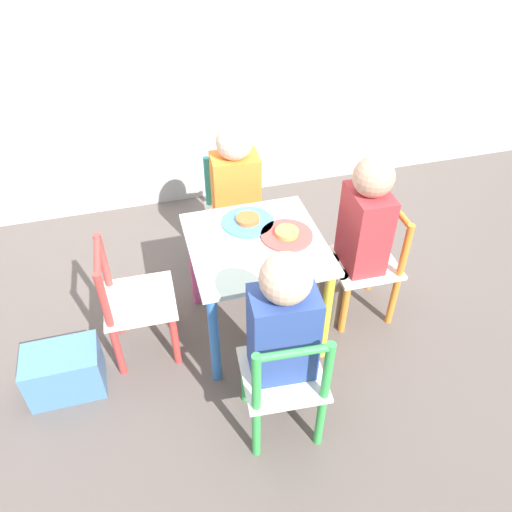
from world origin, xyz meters
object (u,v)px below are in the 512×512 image
at_px(chair_red, 134,304).
at_px(plate_back, 248,221).
at_px(chair_teal, 235,214).
at_px(child_front, 282,330).
at_px(plate_right, 287,235).
at_px(storage_bin, 65,371).
at_px(child_back, 236,190).
at_px(chair_green, 284,382).
at_px(chair_orange, 368,264).
at_px(kids_table, 256,259).
at_px(child_right, 360,230).

bearing_deg(chair_red, plate_back, -75.94).
height_order(chair_teal, child_front, child_front).
xyz_separation_m(plate_right, storage_bin, (-0.87, -0.11, -0.37)).
xyz_separation_m(child_back, plate_right, (0.09, -0.41, 0.04)).
bearing_deg(plate_back, chair_teal, 85.37).
distance_m(child_front, plate_right, 0.44).
distance_m(child_front, storage_bin, 0.85).
height_order(chair_green, storage_bin, chair_green).
xyz_separation_m(chair_orange, child_back, (-0.45, 0.42, 0.17)).
bearing_deg(kids_table, plate_back, 90.00).
relative_size(chair_teal, plate_back, 2.58).
xyz_separation_m(chair_red, plate_right, (0.59, -0.01, 0.22)).
bearing_deg(kids_table, chair_teal, 86.52).
bearing_deg(child_right, chair_red, -89.97).
bearing_deg(child_back, kids_table, -90.00).
xyz_separation_m(child_back, child_front, (-0.06, -0.82, 0.01)).
bearing_deg(kids_table, plate_right, 0.00).
relative_size(child_right, plate_right, 3.84).
distance_m(chair_teal, child_front, 0.90).
bearing_deg(plate_right, kids_table, 180.00).
xyz_separation_m(kids_table, chair_teal, (0.03, 0.47, -0.12)).
height_order(chair_teal, chair_red, same).
bearing_deg(chair_orange, child_back, -131.73).
bearing_deg(chair_teal, child_back, -90.00).
bearing_deg(chair_red, chair_green, -136.40).
xyz_separation_m(chair_red, storage_bin, (-0.28, -0.12, -0.15)).
xyz_separation_m(chair_orange, child_front, (-0.50, -0.39, 0.18)).
relative_size(child_back, plate_right, 3.69).
xyz_separation_m(kids_table, child_front, (-0.03, -0.41, 0.06)).
relative_size(chair_green, chair_red, 1.00).
distance_m(chair_orange, chair_red, 0.94).
distance_m(chair_orange, child_back, 0.64).
relative_size(plate_right, storage_bin, 0.73).
bearing_deg(storage_bin, plate_back, 16.79).
relative_size(chair_green, plate_back, 2.58).
relative_size(plate_back, storage_bin, 0.75).
bearing_deg(child_front, child_back, -89.52).
xyz_separation_m(child_right, plate_back, (-0.41, 0.13, 0.03)).
height_order(chair_teal, child_back, child_back).
distance_m(kids_table, plate_right, 0.15).
distance_m(chair_red, plate_right, 0.63).
distance_m(child_right, child_front, 0.59).
height_order(chair_red, plate_back, chair_red).
distance_m(chair_orange, plate_back, 0.53).
distance_m(chair_red, child_right, 0.90).
xyz_separation_m(chair_orange, plate_right, (-0.35, 0.01, 0.22)).
bearing_deg(storage_bin, chair_orange, 4.49).
xyz_separation_m(chair_teal, plate_right, (0.09, -0.47, 0.22)).
height_order(chair_red, plate_right, chair_red).
bearing_deg(child_right, chair_green, -42.59).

